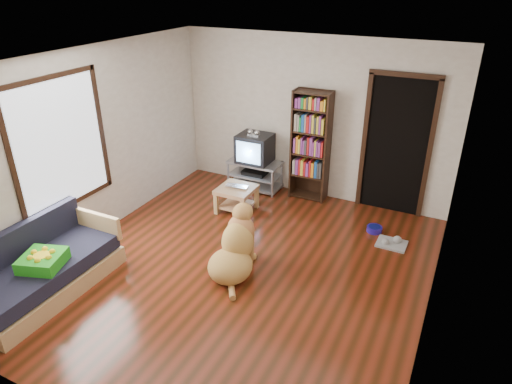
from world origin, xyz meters
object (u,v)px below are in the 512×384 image
at_px(laptop, 235,188).
at_px(grey_rag, 392,244).
at_px(dog_bowl, 374,229).
at_px(tv_stand, 255,174).
at_px(sofa, 44,272).
at_px(dog, 235,249).
at_px(crt_tv, 255,148).
at_px(green_cushion, 43,261).
at_px(bookshelf, 311,140).
at_px(coffee_table, 237,195).

bearing_deg(laptop, grey_rag, -3.27).
xyz_separation_m(dog_bowl, tv_stand, (-2.23, 0.56, 0.23)).
relative_size(sofa, dog, 1.71).
distance_m(laptop, crt_tv, 0.99).
relative_size(green_cushion, grey_rag, 1.09).
distance_m(tv_stand, dog, 2.46).
height_order(crt_tv, sofa, crt_tv).
height_order(laptop, bookshelf, bookshelf).
relative_size(laptop, bookshelf, 0.19).
distance_m(green_cushion, bookshelf, 4.22).
height_order(green_cushion, bookshelf, bookshelf).
relative_size(green_cushion, coffee_table, 0.80).
xyz_separation_m(grey_rag, dog, (-1.66, -1.49, 0.31)).
height_order(green_cushion, grey_rag, green_cushion).
relative_size(green_cushion, tv_stand, 0.49).
xyz_separation_m(sofa, dog, (1.84, 1.33, 0.06)).
relative_size(green_cushion, bookshelf, 0.24).
distance_m(tv_stand, coffee_table, 0.88).
bearing_deg(bookshelf, green_cushion, -115.42).
xyz_separation_m(green_cushion, crt_tv, (0.85, 3.72, 0.25)).
bearing_deg(crt_tv, bookshelf, 4.32).
distance_m(green_cushion, sofa, 0.27).
xyz_separation_m(grey_rag, coffee_table, (-2.41, -0.07, 0.27)).
xyz_separation_m(green_cushion, sofa, (-0.12, 0.06, -0.23)).
distance_m(tv_stand, sofa, 3.76).
bearing_deg(dog_bowl, sofa, -136.17).
xyz_separation_m(laptop, bookshelf, (0.84, 1.00, 0.59)).
bearing_deg(crt_tv, tv_stand, -90.00).
xyz_separation_m(crt_tv, coffee_table, (0.11, -0.90, -0.46)).
xyz_separation_m(laptop, dog, (0.76, -1.39, -0.09)).
relative_size(laptop, grey_rag, 0.87).
bearing_deg(sofa, dog, 35.88).
xyz_separation_m(grey_rag, tv_stand, (-2.53, 0.81, 0.25)).
height_order(grey_rag, bookshelf, bookshelf).
bearing_deg(coffee_table, dog_bowl, 8.49).
relative_size(green_cushion, dog, 0.42).
distance_m(dog_bowl, sofa, 4.44).
distance_m(grey_rag, tv_stand, 2.66).
bearing_deg(green_cushion, coffee_table, 52.39).
height_order(green_cushion, crt_tv, crt_tv).
relative_size(green_cushion, dog_bowl, 1.99).
bearing_deg(grey_rag, dog, -138.07).
height_order(tv_stand, bookshelf, bookshelf).
distance_m(grey_rag, crt_tv, 2.76).
distance_m(bookshelf, coffee_table, 1.47).
distance_m(dog_bowl, grey_rag, 0.39).
relative_size(dog_bowl, bookshelf, 0.12).
xyz_separation_m(dog_bowl, dog, (-1.36, -1.74, 0.28)).
relative_size(laptop, tv_stand, 0.39).
height_order(bookshelf, coffee_table, bookshelf).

